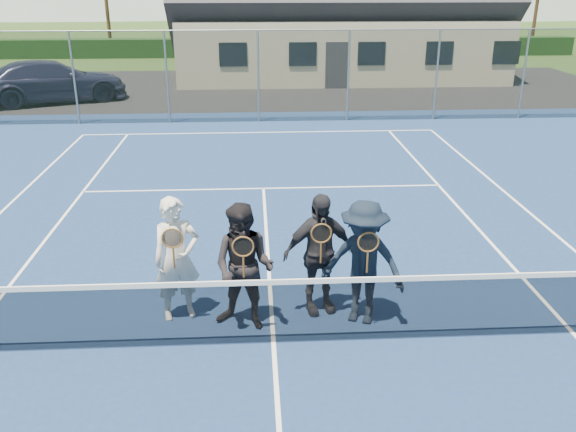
% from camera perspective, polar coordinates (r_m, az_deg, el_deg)
% --- Properties ---
extents(ground, '(220.00, 220.00, 0.00)m').
position_cam_1_polar(ground, '(27.35, -2.92, 11.75)').
color(ground, '#294418').
rests_on(ground, ground).
extents(court_surface, '(30.00, 30.00, 0.02)m').
position_cam_1_polar(court_surface, '(8.33, -1.37, -11.83)').
color(court_surface, navy).
rests_on(court_surface, ground).
extents(tarmac_carpark, '(40.00, 12.00, 0.01)m').
position_cam_1_polar(tarmac_carpark, '(27.61, -11.42, 11.47)').
color(tarmac_carpark, black).
rests_on(tarmac_carpark, ground).
extents(hedge_row, '(40.00, 1.20, 1.10)m').
position_cam_1_polar(hedge_row, '(39.17, -3.13, 15.48)').
color(hedge_row, black).
rests_on(hedge_row, ground).
extents(car_c, '(5.99, 4.24, 1.61)m').
position_cam_1_polar(car_c, '(25.98, -21.20, 11.66)').
color(car_c, '#1C1E39').
rests_on(car_c, ground).
extents(court_markings, '(11.03, 23.83, 0.01)m').
position_cam_1_polar(court_markings, '(8.32, -1.37, -11.74)').
color(court_markings, white).
rests_on(court_markings, court_surface).
extents(tennis_net, '(11.68, 0.08, 1.10)m').
position_cam_1_polar(tennis_net, '(8.05, -1.40, -8.68)').
color(tennis_net, slate).
rests_on(tennis_net, ground).
extents(perimeter_fence, '(30.07, 0.07, 3.02)m').
position_cam_1_polar(perimeter_fence, '(20.69, -2.79, 12.91)').
color(perimeter_fence, slate).
rests_on(perimeter_fence, ground).
extents(player_a, '(0.76, 0.63, 1.80)m').
position_cam_1_polar(player_a, '(8.64, -10.37, -3.97)').
color(player_a, silver).
rests_on(player_a, court_surface).
extents(player_b, '(1.06, 0.95, 1.80)m').
position_cam_1_polar(player_b, '(8.28, -4.13, -4.82)').
color(player_b, black).
rests_on(player_b, court_surface).
extents(player_c, '(1.13, 0.69, 1.80)m').
position_cam_1_polar(player_c, '(8.66, 2.89, -3.55)').
color(player_c, black).
rests_on(player_c, court_surface).
extents(player_d, '(1.33, 1.06, 1.80)m').
position_cam_1_polar(player_d, '(8.45, 7.06, -4.36)').
color(player_d, black).
rests_on(player_d, court_surface).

